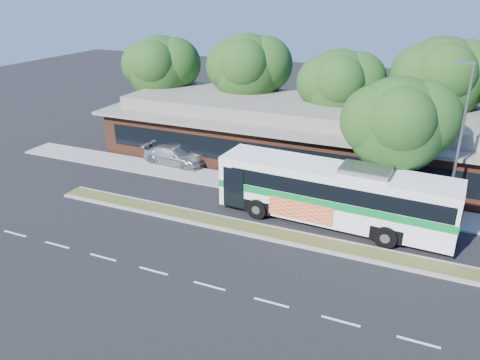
{
  "coord_description": "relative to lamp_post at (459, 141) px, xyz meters",
  "views": [
    {
      "loc": [
        8.4,
        -20.66,
        12.68
      ],
      "look_at": [
        -1.82,
        2.61,
        2.0
      ],
      "focal_mm": 35.0,
      "sensor_mm": 36.0,
      "label": 1
    }
  ],
  "objects": [
    {
      "name": "transit_bus",
      "position": [
        -5.89,
        -2.75,
        -2.84
      ],
      "size": [
        13.31,
        3.57,
        3.7
      ],
      "rotation": [
        0.0,
        0.0,
        -0.05
      ],
      "color": "white",
      "rests_on": "ground"
    },
    {
      "name": "sidewalk_tree",
      "position": [
        -2.91,
        0.33,
        0.54
      ],
      "size": [
        6.14,
        5.51,
        8.07
      ],
      "color": "black",
      "rests_on": "ground"
    },
    {
      "name": "tree_bg_a",
      "position": [
        -24.15,
        9.14,
        0.97
      ],
      "size": [
        6.47,
        5.8,
        8.63
      ],
      "color": "black",
      "rests_on": "ground"
    },
    {
      "name": "sedan",
      "position": [
        -19.05,
        1.8,
        -4.18
      ],
      "size": [
        5.11,
        2.34,
        1.45
      ],
      "primitive_type": "imported",
      "rotation": [
        0.0,
        0.0,
        1.51
      ],
      "color": "#ADAEB4",
      "rests_on": "ground"
    },
    {
      "name": "tree_bg_d",
      "position": [
        -1.12,
        10.15,
        1.52
      ],
      "size": [
        6.91,
        6.2,
        9.37
      ],
      "color": "black",
      "rests_on": "ground"
    },
    {
      "name": "parking_lot",
      "position": [
        -27.56,
        4.0,
        -4.9
      ],
      "size": [
        14.0,
        12.0,
        0.01
      ],
      "primitive_type": "cube",
      "color": "black",
      "rests_on": "ground"
    },
    {
      "name": "tree_bg_b",
      "position": [
        -16.13,
        10.14,
        1.24
      ],
      "size": [
        6.69,
        6.0,
        9.0
      ],
      "color": "black",
      "rests_on": "ground"
    },
    {
      "name": "tree_bg_c",
      "position": [
        -8.16,
        9.13,
        0.69
      ],
      "size": [
        6.24,
        5.6,
        8.26
      ],
      "color": "black",
      "rests_on": "ground"
    },
    {
      "name": "ground",
      "position": [
        -9.56,
        -6.0,
        -4.9
      ],
      "size": [
        120.0,
        120.0,
        0.0
      ],
      "primitive_type": "plane",
      "color": "black",
      "rests_on": "ground"
    },
    {
      "name": "lamp_post",
      "position": [
        0.0,
        0.0,
        0.0
      ],
      "size": [
        0.93,
        0.18,
        9.07
      ],
      "color": "slate",
      "rests_on": "ground"
    },
    {
      "name": "median_strip",
      "position": [
        -9.56,
        -5.4,
        -4.83
      ],
      "size": [
        26.0,
        1.1,
        0.15
      ],
      "primitive_type": "cube",
      "color": "#4A4E21",
      "rests_on": "ground"
    },
    {
      "name": "sidewalk",
      "position": [
        -9.56,
        0.4,
        -4.84
      ],
      "size": [
        44.0,
        2.6,
        0.12
      ],
      "primitive_type": "cube",
      "color": "gray",
      "rests_on": "ground"
    },
    {
      "name": "plaza_building",
      "position": [
        -9.56,
        6.99,
        -2.77
      ],
      "size": [
        33.2,
        11.2,
        4.45
      ],
      "color": "#592C1C",
      "rests_on": "ground"
    }
  ]
}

